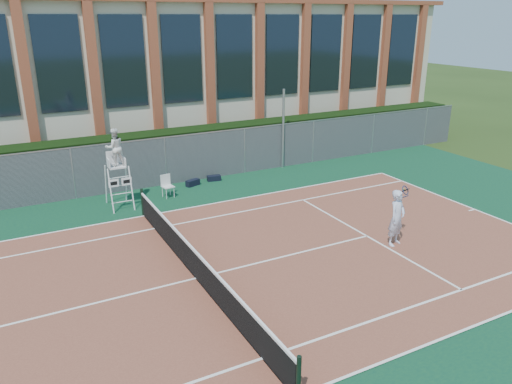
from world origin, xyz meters
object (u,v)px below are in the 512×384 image
umpire_chair (115,150)px  tennis_player (397,218)px  plastic_chair (167,184)px  steel_pole (283,129)px

umpire_chair → tennis_player: size_ratio=1.69×
umpire_chair → plastic_chair: bearing=5.4°
steel_pole → umpire_chair: steel_pole is taller
plastic_chair → umpire_chair: bearing=-174.6°
plastic_chair → tennis_player: bearing=-57.1°
steel_pole → tennis_player: (-1.31, -9.64, -0.99)m
plastic_chair → tennis_player: size_ratio=0.50×
plastic_chair → tennis_player: (5.29, -8.18, 0.42)m
steel_pole → umpire_chair: (-8.67, -1.66, 0.39)m
steel_pole → plastic_chair: size_ratio=4.13×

